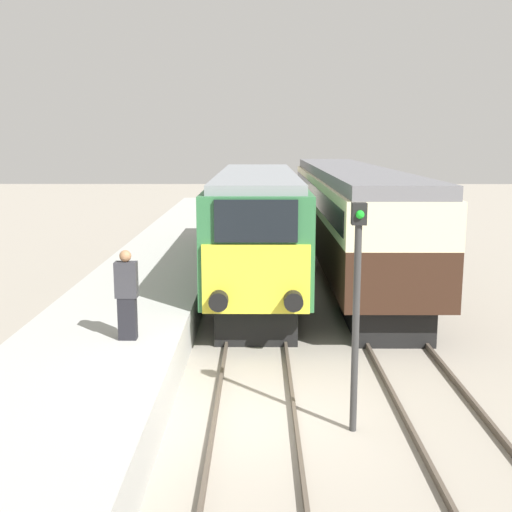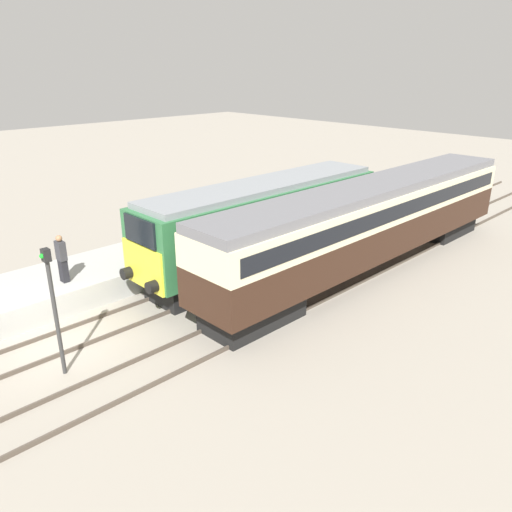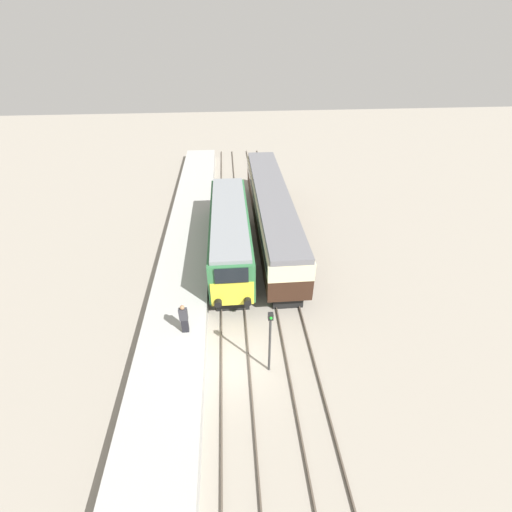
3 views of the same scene
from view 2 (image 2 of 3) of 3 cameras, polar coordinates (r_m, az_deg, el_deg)
ground_plane at (r=17.88m, az=-21.85°, el=-9.46°), size 120.00×120.00×0.00m
platform_left at (r=23.81m, az=-7.55°, el=0.91°), size 3.50×50.00×0.97m
rails_near_track at (r=19.89m, az=-8.65°, el=-4.66°), size 1.51×60.00×0.14m
rails_far_track at (r=17.51m, az=-2.02°, el=-8.20°), size 1.50×60.00×0.14m
locomotive at (r=21.94m, az=0.98°, el=3.96°), size 2.70×12.86×3.93m
passenger_carriage at (r=22.25m, az=13.13°, el=4.26°), size 2.75×18.74×3.94m
person_on_platform at (r=19.83m, az=-21.30°, el=-0.28°), size 0.44×0.26×1.84m
signal_post at (r=15.25m, az=-22.14°, el=-4.92°), size 0.24×0.28×3.96m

